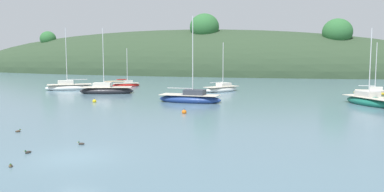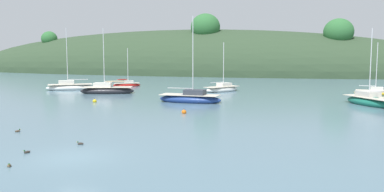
{
  "view_description": "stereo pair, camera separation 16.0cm",
  "coord_description": "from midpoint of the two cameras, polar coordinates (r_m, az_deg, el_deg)",
  "views": [
    {
      "loc": [
        12.08,
        -17.28,
        5.36
      ],
      "look_at": [
        0.0,
        20.0,
        1.2
      ],
      "focal_mm": 36.9,
      "sensor_mm": 36.0,
      "label": 1
    },
    {
      "loc": [
        12.23,
        -17.23,
        5.36
      ],
      "look_at": [
        0.0,
        20.0,
        1.2
      ],
      "focal_mm": 36.9,
      "sensor_mm": 36.0,
      "label": 2
    }
  ],
  "objects": [
    {
      "name": "far_shoreline_hill",
      "position": [
        112.51,
        -1.08,
        3.36
      ],
      "size": [
        150.0,
        36.0,
        28.08
      ],
      "color": "#2D422B",
      "rests_on": "ground"
    },
    {
      "name": "sailboat_grey_yawl",
      "position": [
        44.13,
        -0.14,
        -0.36
      ],
      "size": [
        7.19,
        2.49,
        9.8
      ],
      "color": "navy",
      "rests_on": "ground"
    },
    {
      "name": "sailboat_navy_dinghy",
      "position": [
        62.5,
        -17.15,
        1.26
      ],
      "size": [
        7.09,
        6.02,
        9.6
      ],
      "color": "white",
      "rests_on": "ground"
    },
    {
      "name": "duck_lone_right",
      "position": [
        29.96,
        -23.75,
        -4.66
      ],
      "size": [
        0.31,
        0.41,
        0.24
      ],
      "color": "#473828",
      "rests_on": "ground"
    },
    {
      "name": "sailboat_orange_cutter",
      "position": [
        66.97,
        -9.32,
        1.66
      ],
      "size": [
        4.61,
        3.85,
        6.49
      ],
      "color": "red",
      "rests_on": "ground"
    },
    {
      "name": "mooring_buoy_channel",
      "position": [
        35.85,
        -1.04,
        -2.34
      ],
      "size": [
        0.44,
        0.44,
        0.54
      ],
      "color": "orange",
      "rests_on": "ground"
    },
    {
      "name": "duck_trailing",
      "position": [
        24.57,
        -15.67,
        -6.64
      ],
      "size": [
        0.41,
        0.3,
        0.24
      ],
      "color": "#2D2823",
      "rests_on": "ground"
    },
    {
      "name": "sailboat_teal_outer",
      "position": [
        57.09,
        4.45,
        1.03
      ],
      "size": [
        4.9,
        6.18,
        7.25
      ],
      "color": "white",
      "rests_on": "ground"
    },
    {
      "name": "sailboat_cream_ketch",
      "position": [
        45.78,
        24.53,
        -0.68
      ],
      "size": [
        5.96,
        7.23,
        8.35
      ],
      "color": "#196B56",
      "rests_on": "ground"
    },
    {
      "name": "sailboat_yellow_far",
      "position": [
        55.49,
        -12.13,
        0.84
      ],
      "size": [
        7.75,
        4.91,
        9.15
      ],
      "color": "#232328",
      "rests_on": "ground"
    },
    {
      "name": "duck_lead",
      "position": [
        23.45,
        -22.58,
        -7.49
      ],
      "size": [
        0.28,
        0.42,
        0.24
      ],
      "color": "#2D2823",
      "rests_on": "ground"
    },
    {
      "name": "sailboat_black_sloop",
      "position": [
        57.85,
        24.87,
        0.5
      ],
      "size": [
        4.96,
        2.08,
        7.08
      ],
      "color": "gold",
      "rests_on": "ground"
    },
    {
      "name": "ground_plane",
      "position": [
        21.77,
        -16.62,
        -8.45
      ],
      "size": [
        400.0,
        400.0,
        0.0
      ],
      "primitive_type": "plane",
      "color": "slate"
    },
    {
      "name": "mooring_buoy_inner",
      "position": [
        45.43,
        -13.79,
        -0.74
      ],
      "size": [
        0.44,
        0.44,
        0.54
      ],
      "color": "yellow",
      "rests_on": "ground"
    },
    {
      "name": "duck_lone_left",
      "position": [
        21.04,
        -24.71,
        -9.12
      ],
      "size": [
        0.36,
        0.37,
        0.24
      ],
      "color": "brown",
      "rests_on": "ground"
    }
  ]
}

